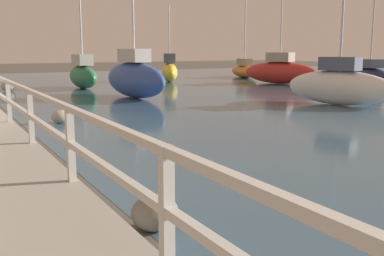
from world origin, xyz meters
The scene contains 11 objects.
railing centered at (1.77, 0.00, 1.06)m, with size 0.10×32.50×1.05m.
boulder_downstream centered at (3.30, -0.22, 0.20)m, with size 0.52×0.47×0.39m.
boulder_near_dock centered at (3.44, 11.58, 0.27)m, with size 0.71×0.64×0.53m.
boulder_far_strip centered at (2.38, -8.74, 0.22)m, with size 0.58×0.52×0.43m.
sailboat_red centered at (19.02, 8.53, 0.79)m, with size 3.06×5.06×6.01m.
sailboat_yellow centered at (13.88, 13.69, 0.73)m, with size 2.70×4.50×4.95m.
sailboat_green centered at (7.29, 11.25, 0.78)m, with size 1.08×3.85×5.90m.
sailboat_navy centered at (22.57, 4.63, 0.65)m, with size 2.00×3.58×5.22m.
sailboat_orange centered at (20.84, 14.77, 0.55)m, with size 2.77×5.32×6.99m.
sailboat_white centered at (13.74, -1.11, 0.78)m, with size 2.13×4.48×7.59m.
sailboat_blue centered at (7.88, 5.24, 0.89)m, with size 1.56×5.04×5.16m.
Camera 1 is at (0.26, -13.38, 2.13)m, focal length 42.00 mm.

